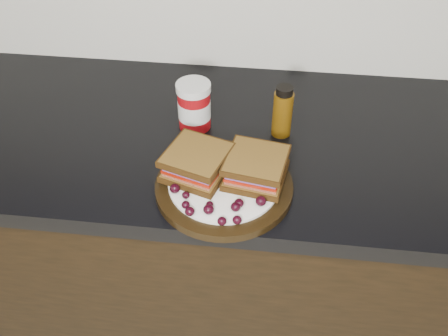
% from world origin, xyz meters
% --- Properties ---
extents(base_cabinets, '(3.96, 0.58, 0.86)m').
position_xyz_m(base_cabinets, '(0.00, 1.70, 0.43)').
color(base_cabinets, black).
rests_on(base_cabinets, ground_plane).
extents(countertop, '(3.98, 0.60, 0.04)m').
position_xyz_m(countertop, '(0.00, 1.70, 0.88)').
color(countertop, black).
rests_on(countertop, base_cabinets).
extents(plate, '(0.28, 0.28, 0.02)m').
position_xyz_m(plate, '(0.08, 1.52, 0.91)').
color(plate, black).
rests_on(plate, countertop).
extents(sandwich_left, '(0.15, 0.15, 0.05)m').
position_xyz_m(sandwich_left, '(0.02, 1.54, 0.95)').
color(sandwich_left, brown).
rests_on(sandwich_left, plate).
extents(sandwich_right, '(0.14, 0.14, 0.05)m').
position_xyz_m(sandwich_right, '(0.14, 1.54, 0.95)').
color(sandwich_right, brown).
rests_on(sandwich_right, plate).
extents(grape_0, '(0.02, 0.02, 0.02)m').
position_xyz_m(grape_0, '(-0.01, 1.48, 0.93)').
color(grape_0, black).
rests_on(grape_0, plate).
extents(grape_1, '(0.02, 0.02, 0.01)m').
position_xyz_m(grape_1, '(0.01, 1.46, 0.93)').
color(grape_1, black).
rests_on(grape_1, plate).
extents(grape_2, '(0.02, 0.02, 0.02)m').
position_xyz_m(grape_2, '(0.02, 1.44, 0.93)').
color(grape_2, black).
rests_on(grape_2, plate).
extents(grape_3, '(0.02, 0.02, 0.02)m').
position_xyz_m(grape_3, '(0.03, 1.42, 0.93)').
color(grape_3, black).
rests_on(grape_3, plate).
extents(grape_4, '(0.02, 0.02, 0.02)m').
position_xyz_m(grape_4, '(0.06, 1.43, 0.93)').
color(grape_4, black).
rests_on(grape_4, plate).
extents(grape_5, '(0.02, 0.02, 0.01)m').
position_xyz_m(grape_5, '(0.06, 1.44, 0.93)').
color(grape_5, black).
rests_on(grape_5, plate).
extents(grape_6, '(0.02, 0.02, 0.02)m').
position_xyz_m(grape_6, '(0.09, 1.40, 0.93)').
color(grape_6, black).
rests_on(grape_6, plate).
extents(grape_7, '(0.02, 0.02, 0.02)m').
position_xyz_m(grape_7, '(0.12, 1.41, 0.93)').
color(grape_7, black).
rests_on(grape_7, plate).
extents(grape_8, '(0.02, 0.02, 0.02)m').
position_xyz_m(grape_8, '(0.11, 1.44, 0.93)').
color(grape_8, black).
rests_on(grape_8, plate).
extents(grape_9, '(0.02, 0.02, 0.02)m').
position_xyz_m(grape_9, '(0.12, 1.45, 0.93)').
color(grape_9, black).
rests_on(grape_9, plate).
extents(grape_10, '(0.02, 0.02, 0.02)m').
position_xyz_m(grape_10, '(0.16, 1.46, 0.93)').
color(grape_10, black).
rests_on(grape_10, plate).
extents(grape_11, '(0.02, 0.02, 0.02)m').
position_xyz_m(grape_11, '(0.16, 1.49, 0.93)').
color(grape_11, black).
rests_on(grape_11, plate).
extents(grape_12, '(0.02, 0.02, 0.02)m').
position_xyz_m(grape_12, '(0.16, 1.49, 0.93)').
color(grape_12, black).
rests_on(grape_12, plate).
extents(grape_13, '(0.02, 0.02, 0.01)m').
position_xyz_m(grape_13, '(0.16, 1.52, 0.93)').
color(grape_13, black).
rests_on(grape_13, plate).
extents(grape_14, '(0.02, 0.02, 0.02)m').
position_xyz_m(grape_14, '(0.16, 1.55, 0.93)').
color(grape_14, black).
rests_on(grape_14, plate).
extents(grape_15, '(0.02, 0.02, 0.02)m').
position_xyz_m(grape_15, '(0.13, 1.54, 0.93)').
color(grape_15, black).
rests_on(grape_15, plate).
extents(grape_16, '(0.02, 0.02, 0.02)m').
position_xyz_m(grape_16, '(0.03, 1.58, 0.93)').
color(grape_16, black).
rests_on(grape_16, plate).
extents(grape_17, '(0.02, 0.02, 0.02)m').
position_xyz_m(grape_17, '(0.02, 1.56, 0.93)').
color(grape_17, black).
rests_on(grape_17, plate).
extents(grape_18, '(0.02, 0.02, 0.02)m').
position_xyz_m(grape_18, '(0.01, 1.54, 0.93)').
color(grape_18, black).
rests_on(grape_18, plate).
extents(grape_19, '(0.02, 0.02, 0.02)m').
position_xyz_m(grape_19, '(0.01, 1.55, 0.93)').
color(grape_19, black).
rests_on(grape_19, plate).
extents(grape_20, '(0.02, 0.02, 0.02)m').
position_xyz_m(grape_20, '(0.02, 1.50, 0.93)').
color(grape_20, black).
rests_on(grape_20, plate).
extents(grape_21, '(0.02, 0.02, 0.02)m').
position_xyz_m(grape_21, '(0.02, 1.49, 0.93)').
color(grape_21, black).
rests_on(grape_21, plate).
extents(grape_22, '(0.02, 0.02, 0.02)m').
position_xyz_m(grape_22, '(0.04, 1.54, 0.93)').
color(grape_22, black).
rests_on(grape_22, plate).
extents(grape_23, '(0.02, 0.02, 0.02)m').
position_xyz_m(grape_23, '(0.00, 1.55, 0.93)').
color(grape_23, black).
rests_on(grape_23, plate).
extents(grape_24, '(0.02, 0.02, 0.01)m').
position_xyz_m(grape_24, '(-0.00, 1.52, 0.93)').
color(grape_24, black).
rests_on(grape_24, plate).
extents(condiment_jar, '(0.09, 0.09, 0.12)m').
position_xyz_m(condiment_jar, '(-0.01, 1.72, 0.96)').
color(condiment_jar, maroon).
rests_on(condiment_jar, countertop).
extents(oil_bottle, '(0.05, 0.05, 0.13)m').
position_xyz_m(oil_bottle, '(0.19, 1.72, 0.96)').
color(oil_bottle, '#523408').
rests_on(oil_bottle, countertop).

